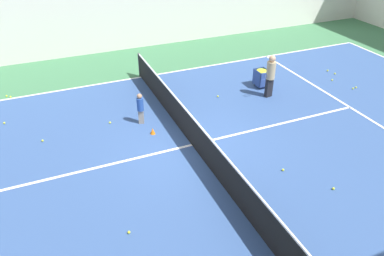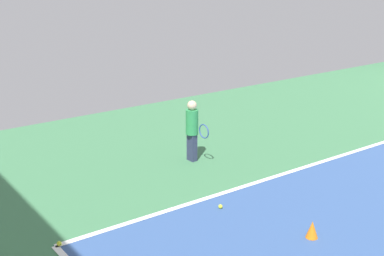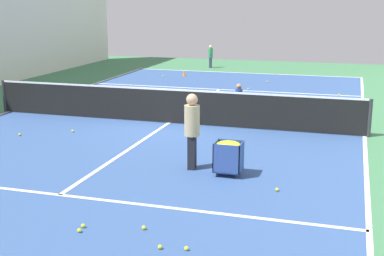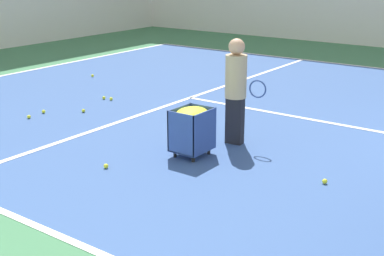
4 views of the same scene
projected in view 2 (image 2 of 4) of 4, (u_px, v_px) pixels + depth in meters
line_baseline_near at (328, 160)px, 10.51m from camera, size 11.28×0.10×0.00m
player_near_baseline at (192, 127)px, 10.28m from camera, size 0.25×0.57×1.21m
training_cone_1 at (312, 229)px, 7.56m from camera, size 0.18×0.18×0.25m
tennis_ball_10 at (59, 244)px, 7.37m from camera, size 0.07×0.07×0.07m
tennis_ball_12 at (220, 206)px, 8.47m from camera, size 0.07×0.07×0.07m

